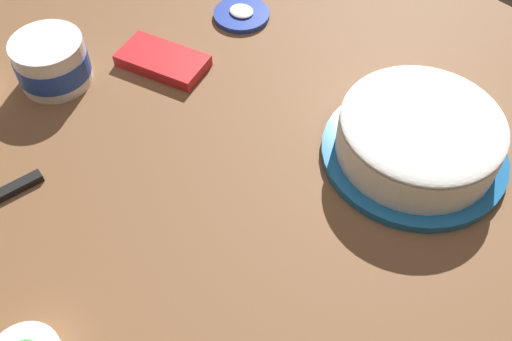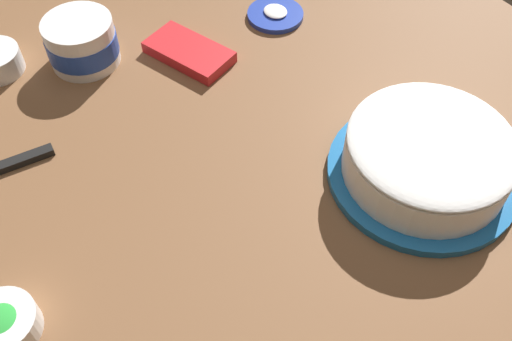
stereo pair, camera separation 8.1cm
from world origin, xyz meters
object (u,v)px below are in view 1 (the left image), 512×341
Objects in this scene: frosted_cake at (418,138)px; frosting_tub at (51,61)px; frosting_tub_lid at (241,14)px; candy_box_lower at (163,61)px.

frosted_cake is 2.31× the size of frosting_tub.
frosted_cake is at bearing 173.59° from frosting_tub_lid.
candy_box_lower is (0.43, 0.14, -0.03)m from frosted_cake.
frosted_cake is 2.63× the size of frosting_tub_lid.
frosting_tub is at bearing 29.60° from frosted_cake.
frosting_tub reaches higher than candy_box_lower.
frosting_tub is at bearing 75.49° from frosting_tub_lid.
frosting_tub is 0.36m from frosting_tub_lid.
frosted_cake is at bearing 179.71° from candy_box_lower.
frosting_tub reaches higher than frosting_tub_lid.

